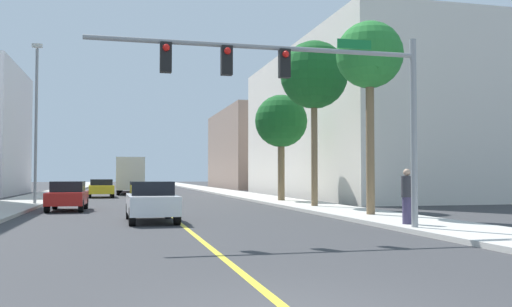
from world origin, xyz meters
The scene contains 17 objects.
ground centered at (0.00, 42.00, 0.00)m, with size 192.00×192.00×0.00m, color #38383A.
sidewalk_left centered at (-7.93, 42.00, 0.07)m, with size 3.27×168.00×0.15m, color #B2ADA3.
sidewalk_right centered at (7.93, 42.00, 0.07)m, with size 3.27×168.00×0.15m, color beige.
lane_marking_center centered at (0.00, 42.00, 0.00)m, with size 0.16×144.00×0.01m, color yellow.
building_right_near centered at (19.15, 35.46, 5.96)m, with size 16.61×27.69×11.92m, color silver.
building_right_far centered at (19.77, 65.35, 5.16)m, with size 17.84×22.01×10.32m, color gray.
traffic_signal_mast centered at (3.26, 8.71, 4.48)m, with size 9.94×0.36×5.84m.
street_lamp centered at (-6.80, 26.66, 5.13)m, with size 0.56×0.28×9.10m.
palm_near centered at (7.83, 14.15, 6.60)m, with size 2.76×2.76×7.96m.
palm_mid centered at (7.73, 20.56, 6.96)m, with size 3.57×3.57×8.66m.
palm_far centered at (7.82, 26.97, 5.13)m, with size 3.34×3.34×6.72m.
car_yellow centered at (-3.56, 38.19, 0.75)m, with size 2.07×4.36×1.42m.
car_red centered at (-4.62, 21.86, 0.74)m, with size 1.78×3.91×1.44m.
car_black centered at (-1.22, 52.66, 0.74)m, with size 1.97×4.21×1.38m.
car_white centered at (-0.97, 14.39, 0.77)m, with size 1.84×4.19×1.51m.
delivery_truck centered at (-1.16, 45.16, 1.74)m, with size 2.63×8.78×3.29m.
pedestrian centered at (7.03, 9.75, 1.06)m, with size 0.38×0.38×1.81m.
Camera 1 is at (-2.13, -6.64, 1.76)m, focal length 38.68 mm.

